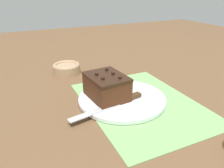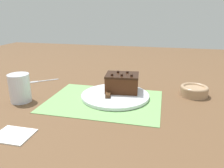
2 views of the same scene
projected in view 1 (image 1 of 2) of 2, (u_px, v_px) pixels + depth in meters
name	position (u px, v px, depth m)	size (l,w,h in m)	color
ground_plane	(140.00, 103.00, 0.72)	(3.00, 3.00, 0.00)	brown
placemat_woven	(140.00, 103.00, 0.71)	(0.46, 0.34, 0.00)	#7AB266
cake_plate	(122.00, 99.00, 0.72)	(0.29, 0.29, 0.01)	white
chocolate_cake	(107.00, 86.00, 0.70)	(0.15, 0.12, 0.09)	#472614
serving_knife	(119.00, 102.00, 0.68)	(0.07, 0.26, 0.01)	#472D19
small_bowl	(67.00, 68.00, 0.95)	(0.12, 0.12, 0.04)	tan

